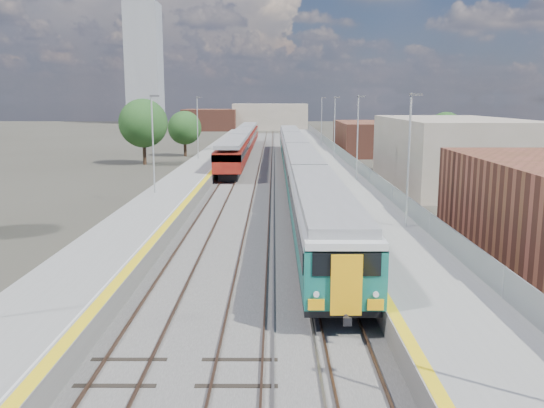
{
  "coord_description": "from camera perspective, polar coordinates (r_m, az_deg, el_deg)",
  "views": [
    {
      "loc": [
        -0.92,
        -10.07,
        8.16
      ],
      "look_at": [
        -1.04,
        22.64,
        2.2
      ],
      "focal_mm": 38.0,
      "sensor_mm": 36.0,
      "label": 1
    }
  ],
  "objects": [
    {
      "name": "tracks",
      "position": [
        64.75,
        -0.44,
        3.18
      ],
      "size": [
        8.96,
        160.0,
        0.17
      ],
      "color": "#4C3323",
      "rests_on": "ground"
    },
    {
      "name": "platform_left",
      "position": [
        63.54,
        -7.15,
        3.34
      ],
      "size": [
        4.3,
        155.0,
        8.52
      ],
      "color": "slate",
      "rests_on": "ground"
    },
    {
      "name": "tree_b",
      "position": [
        74.6,
        -12.63,
        7.81
      ],
      "size": [
        6.1,
        6.1,
        8.27
      ],
      "color": "#382619",
      "rests_on": "ground"
    },
    {
      "name": "platform_right",
      "position": [
        63.32,
        5.84,
        3.35
      ],
      "size": [
        4.7,
        155.0,
        8.52
      ],
      "color": "slate",
      "rests_on": "ground"
    },
    {
      "name": "buildings",
      "position": [
        149.68,
        -6.51,
        11.23
      ],
      "size": [
        72.0,
        185.5,
        40.0
      ],
      "color": "brown",
      "rests_on": "ground"
    },
    {
      "name": "tree_d",
      "position": [
        81.0,
        16.82,
        7.02
      ],
      "size": [
        4.82,
        4.82,
        6.54
      ],
      "color": "#382619",
      "rests_on": "ground"
    },
    {
      "name": "red_train",
      "position": [
        84.53,
        -2.91,
        6.24
      ],
      "size": [
        2.9,
        58.72,
        3.66
      ],
      "color": "black",
      "rests_on": "ground"
    },
    {
      "name": "ballast_bed",
      "position": [
        63.11,
        -1.0,
        2.92
      ],
      "size": [
        10.5,
        155.0,
        0.06
      ],
      "primitive_type": "cube",
      "color": "#565451",
      "rests_on": "ground"
    },
    {
      "name": "tree_c",
      "position": [
        84.61,
        -8.65,
        7.47
      ],
      "size": [
        4.83,
        4.83,
        6.55
      ],
      "color": "#382619",
      "rests_on": "ground"
    },
    {
      "name": "green_train",
      "position": [
        58.89,
        2.57,
        4.54
      ],
      "size": [
        2.88,
        80.15,
        3.17
      ],
      "color": "black",
      "rests_on": "ground"
    },
    {
      "name": "ground",
      "position": [
        60.62,
        1.08,
        2.59
      ],
      "size": [
        320.0,
        320.0,
        0.0
      ],
      "primitive_type": "plane",
      "color": "#47443A",
      "rests_on": "ground"
    }
  ]
}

